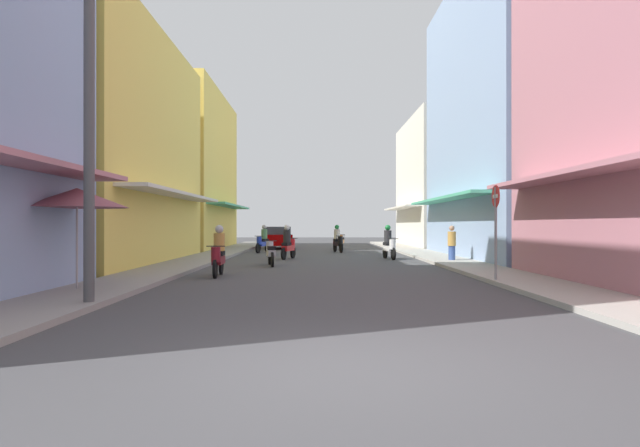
{
  "coord_description": "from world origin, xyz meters",
  "views": [
    {
      "loc": [
        -0.29,
        -5.82,
        1.59
      ],
      "look_at": [
        -0.13,
        15.21,
        1.63
      ],
      "focal_mm": 30.07,
      "sensor_mm": 36.0,
      "label": 1
    }
  ],
  "objects_px": {
    "vendor_umbrella": "(77,198)",
    "motorbike_silver": "(271,253)",
    "utility_pole": "(89,114)",
    "motorbike_maroon": "(218,253)",
    "motorbike_black": "(338,240)",
    "pedestrian_foreground": "(452,244)",
    "motorbike_white": "(389,244)",
    "motorbike_red": "(288,244)",
    "motorbike_orange": "(341,241)",
    "street_sign_no_entry": "(496,220)",
    "parked_car": "(278,237)",
    "motorbike_blue": "(263,240)"
  },
  "relations": [
    {
      "from": "vendor_umbrella",
      "to": "motorbike_silver",
      "type": "bearing_deg",
      "value": 65.45
    },
    {
      "from": "motorbike_silver",
      "to": "utility_pole",
      "type": "xyz_separation_m",
      "value": [
        -2.59,
        -10.41,
        3.2
      ]
    },
    {
      "from": "motorbike_maroon",
      "to": "utility_pole",
      "type": "relative_size",
      "value": 0.25
    },
    {
      "from": "motorbike_black",
      "to": "motorbike_maroon",
      "type": "bearing_deg",
      "value": -106.66
    },
    {
      "from": "pedestrian_foreground",
      "to": "vendor_umbrella",
      "type": "height_order",
      "value": "vendor_umbrella"
    },
    {
      "from": "motorbike_black",
      "to": "motorbike_white",
      "type": "distance_m",
      "value": 6.46
    },
    {
      "from": "motorbike_white",
      "to": "motorbike_silver",
      "type": "bearing_deg",
      "value": -142.83
    },
    {
      "from": "motorbike_red",
      "to": "utility_pole",
      "type": "height_order",
      "value": "utility_pole"
    },
    {
      "from": "motorbike_maroon",
      "to": "pedestrian_foreground",
      "type": "height_order",
      "value": "motorbike_maroon"
    },
    {
      "from": "motorbike_white",
      "to": "motorbike_orange",
      "type": "height_order",
      "value": "motorbike_white"
    },
    {
      "from": "motorbike_orange",
      "to": "street_sign_no_entry",
      "type": "distance_m",
      "value": 20.39
    },
    {
      "from": "motorbike_silver",
      "to": "motorbike_red",
      "type": "bearing_deg",
      "value": 83.29
    },
    {
      "from": "motorbike_red",
      "to": "parked_car",
      "type": "xyz_separation_m",
      "value": [
        -1.25,
        10.81,
        0.04
      ]
    },
    {
      "from": "motorbike_silver",
      "to": "motorbike_orange",
      "type": "distance_m",
      "value": 14.12
    },
    {
      "from": "motorbike_maroon",
      "to": "utility_pole",
      "type": "distance_m",
      "value": 7.0
    },
    {
      "from": "parked_car",
      "to": "pedestrian_foreground",
      "type": "xyz_separation_m",
      "value": [
        8.19,
        -13.24,
        0.03
      ]
    },
    {
      "from": "motorbike_white",
      "to": "parked_car",
      "type": "bearing_deg",
      "value": 118.26
    },
    {
      "from": "motorbike_white",
      "to": "motorbike_red",
      "type": "height_order",
      "value": "same"
    },
    {
      "from": "motorbike_red",
      "to": "motorbike_orange",
      "type": "height_order",
      "value": "motorbike_red"
    },
    {
      "from": "motorbike_white",
      "to": "vendor_umbrella",
      "type": "bearing_deg",
      "value": -126.18
    },
    {
      "from": "motorbike_white",
      "to": "motorbike_orange",
      "type": "distance_m",
      "value": 9.99
    },
    {
      "from": "motorbike_red",
      "to": "pedestrian_foreground",
      "type": "xyz_separation_m",
      "value": [
        6.94,
        -2.43,
        0.07
      ]
    },
    {
      "from": "utility_pole",
      "to": "pedestrian_foreground",
      "type": "bearing_deg",
      "value": 50.14
    },
    {
      "from": "motorbike_red",
      "to": "motorbike_orange",
      "type": "xyz_separation_m",
      "value": [
        2.91,
        9.72,
        -0.2
      ]
    },
    {
      "from": "utility_pole",
      "to": "parked_car",
      "type": "bearing_deg",
      "value": 85.88
    },
    {
      "from": "motorbike_blue",
      "to": "vendor_umbrella",
      "type": "height_order",
      "value": "vendor_umbrella"
    },
    {
      "from": "motorbike_silver",
      "to": "motorbike_orange",
      "type": "relative_size",
      "value": 1.0
    },
    {
      "from": "motorbike_blue",
      "to": "parked_car",
      "type": "xyz_separation_m",
      "value": [
        0.47,
        5.11,
        0.04
      ]
    },
    {
      "from": "parked_car",
      "to": "vendor_umbrella",
      "type": "distance_m",
      "value": 23.32
    },
    {
      "from": "motorbike_silver",
      "to": "pedestrian_foreground",
      "type": "distance_m",
      "value": 7.58
    },
    {
      "from": "motorbike_red",
      "to": "parked_car",
      "type": "height_order",
      "value": "motorbike_red"
    },
    {
      "from": "motorbike_orange",
      "to": "utility_pole",
      "type": "distance_m",
      "value": 25.06
    },
    {
      "from": "pedestrian_foreground",
      "to": "street_sign_no_entry",
      "type": "relative_size",
      "value": 0.59
    },
    {
      "from": "parked_car",
      "to": "utility_pole",
      "type": "height_order",
      "value": "utility_pole"
    },
    {
      "from": "motorbike_black",
      "to": "motorbike_silver",
      "type": "distance_m",
      "value": 10.42
    },
    {
      "from": "pedestrian_foreground",
      "to": "vendor_umbrella",
      "type": "relative_size",
      "value": 0.64
    },
    {
      "from": "motorbike_red",
      "to": "motorbike_orange",
      "type": "distance_m",
      "value": 10.15
    },
    {
      "from": "motorbike_red",
      "to": "vendor_umbrella",
      "type": "height_order",
      "value": "vendor_umbrella"
    },
    {
      "from": "motorbike_red",
      "to": "pedestrian_foreground",
      "type": "height_order",
      "value": "motorbike_red"
    },
    {
      "from": "motorbike_black",
      "to": "motorbike_orange",
      "type": "relative_size",
      "value": 0.99
    },
    {
      "from": "motorbike_orange",
      "to": "vendor_umbrella",
      "type": "xyz_separation_m",
      "value": [
        -7.16,
        -21.98,
        1.71
      ]
    },
    {
      "from": "motorbike_white",
      "to": "parked_car",
      "type": "distance_m",
      "value": 12.42
    },
    {
      "from": "parked_car",
      "to": "motorbike_red",
      "type": "bearing_deg",
      "value": -83.41
    },
    {
      "from": "street_sign_no_entry",
      "to": "motorbike_black",
      "type": "bearing_deg",
      "value": 102.25
    },
    {
      "from": "motorbike_orange",
      "to": "parked_car",
      "type": "distance_m",
      "value": 4.31
    },
    {
      "from": "motorbike_blue",
      "to": "parked_car",
      "type": "relative_size",
      "value": 0.41
    },
    {
      "from": "parked_car",
      "to": "utility_pole",
      "type": "bearing_deg",
      "value": -94.12
    },
    {
      "from": "street_sign_no_entry",
      "to": "utility_pole",
      "type": "bearing_deg",
      "value": -156.27
    },
    {
      "from": "vendor_umbrella",
      "to": "utility_pole",
      "type": "distance_m",
      "value": 2.87
    },
    {
      "from": "motorbike_white",
      "to": "motorbike_silver",
      "type": "relative_size",
      "value": 1.0
    }
  ]
}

